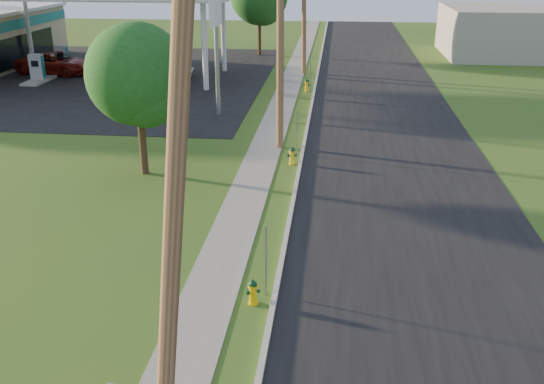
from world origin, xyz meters
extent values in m
cube|color=black|center=(4.50, 10.00, 0.01)|extent=(8.00, 120.00, 0.02)
cube|color=#A3A095|center=(0.50, 10.00, 0.07)|extent=(0.15, 120.00, 0.15)
cube|color=gray|center=(-1.25, 10.00, 0.01)|extent=(1.50, 120.00, 0.03)
cube|color=black|center=(-16.00, 32.00, 0.01)|extent=(26.00, 28.00, 0.02)
cylinder|color=brown|center=(-0.60, -1.00, 4.75)|extent=(1.31, 0.32, 9.48)
cylinder|color=brown|center=(-0.60, 17.00, 4.90)|extent=(0.32, 0.32, 9.80)
cylinder|color=brown|center=(-0.60, 35.00, 4.75)|extent=(0.49, 0.32, 9.50)
cube|color=gray|center=(0.25, 4.20, 1.00)|extent=(0.05, 0.04, 2.00)
cube|color=gray|center=(0.25, 16.00, 1.00)|extent=(0.05, 0.04, 2.00)
cube|color=gray|center=(0.25, 28.20, 1.00)|extent=(0.05, 0.04, 2.00)
cylinder|color=silver|center=(-21.50, 35.30, 2.75)|extent=(0.36, 0.36, 5.50)
cylinder|color=silver|center=(-6.50, 28.70, 2.75)|extent=(0.36, 0.36, 5.50)
cylinder|color=silver|center=(-6.50, 35.30, 2.75)|extent=(0.36, 0.36, 5.50)
cube|color=#A3A095|center=(-18.50, 30.00, 0.09)|extent=(1.20, 3.20, 0.18)
cube|color=#9EA0A3|center=(-18.50, 30.00, 1.05)|extent=(0.90, 0.50, 1.70)
cube|color=#0E706D|center=(-18.50, 30.00, 1.05)|extent=(0.94, 0.40, 1.50)
cube|color=black|center=(-18.50, 29.73, 1.30)|extent=(0.50, 0.02, 0.40)
cube|color=#A3A095|center=(-9.50, 30.00, 0.09)|extent=(1.20, 3.20, 0.18)
cube|color=#9EA0A3|center=(-9.50, 30.00, 1.05)|extent=(0.90, 0.50, 1.70)
cube|color=#0E706D|center=(-9.50, 30.00, 1.05)|extent=(0.94, 0.40, 1.50)
cube|color=black|center=(-9.50, 29.73, 1.30)|extent=(0.50, 0.02, 0.40)
cube|color=#A3A095|center=(-18.50, 34.00, 0.09)|extent=(1.20, 3.20, 0.18)
cube|color=#9EA0A3|center=(-18.50, 34.00, 1.05)|extent=(0.90, 0.50, 1.70)
cube|color=#0E706D|center=(-18.50, 34.00, 1.05)|extent=(0.94, 0.40, 1.50)
cube|color=black|center=(-18.50, 33.73, 1.30)|extent=(0.50, 0.02, 0.40)
cube|color=#A3A095|center=(-9.50, 34.00, 0.09)|extent=(1.20, 3.20, 0.18)
cube|color=#9EA0A3|center=(-9.50, 34.00, 1.05)|extent=(0.90, 0.50, 1.70)
cube|color=#0E706D|center=(-9.50, 34.00, 1.05)|extent=(0.94, 0.40, 1.50)
cube|color=black|center=(-9.50, 33.73, 1.30)|extent=(0.50, 0.02, 0.40)
cube|color=black|center=(-21.97, 32.00, 1.40)|extent=(0.06, 16.06, 2.20)
cylinder|color=gray|center=(-4.50, 22.50, 2.50)|extent=(0.24, 0.24, 5.00)
cube|color=silver|center=(-4.50, 22.50, 5.80)|extent=(0.30, 2.00, 2.00)
cube|color=#9E9589|center=(18.00, 45.00, 2.00)|extent=(14.00, 10.00, 4.00)
cylinder|color=#392417|center=(-5.74, 12.97, 1.55)|extent=(0.30, 0.30, 3.11)
sphere|color=#1A4C1A|center=(-5.74, 12.97, 4.04)|extent=(3.98, 3.98, 3.98)
sphere|color=#1A4C1A|center=(-5.34, 12.67, 3.42)|extent=(2.73, 2.73, 2.73)
cylinder|color=#392417|center=(-4.81, 42.99, 1.89)|extent=(0.30, 0.30, 3.77)
sphere|color=#1A4C1A|center=(-4.41, 42.69, 4.15)|extent=(3.32, 3.32, 3.32)
cylinder|color=#DBB105|center=(-0.03, 3.71, 0.03)|extent=(0.26, 0.26, 0.06)
cylinder|color=#DBB105|center=(-0.03, 3.71, 0.28)|extent=(0.21, 0.21, 0.57)
cylinder|color=#DBB105|center=(-0.03, 3.71, 0.53)|extent=(0.26, 0.26, 0.04)
sphere|color=#093315|center=(-0.03, 3.71, 0.57)|extent=(0.22, 0.22, 0.22)
cylinder|color=#093315|center=(-0.03, 3.71, 0.68)|extent=(0.05, 0.05, 0.06)
cylinder|color=#093315|center=(0.00, 3.59, 0.36)|extent=(0.13, 0.14, 0.10)
cylinder|color=#093315|center=(-0.16, 3.68, 0.36)|extent=(0.12, 0.11, 0.09)
cylinder|color=#093315|center=(0.09, 3.75, 0.36)|extent=(0.12, 0.11, 0.09)
cylinder|color=yellow|center=(0.14, 14.72, 0.03)|extent=(0.29, 0.29, 0.06)
cylinder|color=yellow|center=(0.14, 14.72, 0.31)|extent=(0.23, 0.23, 0.62)
cylinder|color=yellow|center=(0.14, 14.72, 0.58)|extent=(0.29, 0.29, 0.04)
sphere|color=#0C331F|center=(0.14, 14.72, 0.62)|extent=(0.24, 0.24, 0.24)
cylinder|color=#0C331F|center=(0.14, 14.72, 0.75)|extent=(0.05, 0.05, 0.06)
cylinder|color=#0C331F|center=(0.15, 14.57, 0.39)|extent=(0.12, 0.13, 0.11)
cylinder|color=#0C331F|center=(0.00, 14.71, 0.39)|extent=(0.11, 0.10, 0.09)
cylinder|color=#0C331F|center=(0.29, 14.73, 0.39)|extent=(0.11, 0.10, 0.09)
cylinder|color=yellow|center=(0.01, 28.96, 0.03)|extent=(0.31, 0.31, 0.07)
cylinder|color=yellow|center=(0.01, 28.96, 0.33)|extent=(0.24, 0.24, 0.67)
cylinder|color=yellow|center=(0.01, 28.96, 0.62)|extent=(0.31, 0.31, 0.04)
sphere|color=black|center=(0.01, 28.96, 0.67)|extent=(0.26, 0.26, 0.26)
cylinder|color=black|center=(0.01, 28.96, 0.80)|extent=(0.06, 0.06, 0.07)
cylinder|color=black|center=(-0.04, 28.82, 0.42)|extent=(0.16, 0.17, 0.12)
cylinder|color=black|center=(-0.14, 29.01, 0.42)|extent=(0.14, 0.13, 0.10)
cylinder|color=black|center=(0.16, 28.91, 0.42)|extent=(0.14, 0.13, 0.10)
imported|color=maroon|center=(-18.56, 32.88, 0.78)|extent=(5.92, 3.37, 1.56)
imported|color=#B8BBC1|center=(-10.40, 32.03, 0.75)|extent=(4.56, 2.23, 1.50)
camera|label=1|loc=(1.88, -9.58, 8.51)|focal=40.00mm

